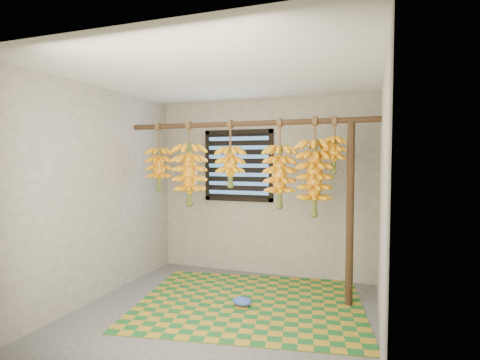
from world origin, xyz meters
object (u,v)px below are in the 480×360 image
at_px(support_post, 350,214).
at_px(banana_bunch_d, 280,176).
at_px(banana_bunch_a, 159,169).
at_px(plastic_bag, 242,301).
at_px(banana_bunch_b, 190,175).
at_px(banana_bunch_c, 230,166).
at_px(woven_mat, 250,303).
at_px(banana_bunch_f, 334,154).
at_px(banana_bunch_e, 314,178).

bearing_deg(support_post, banana_bunch_d, 180.00).
bearing_deg(support_post, banana_bunch_a, -180.00).
distance_m(support_post, plastic_bag, 1.50).
bearing_deg(banana_bunch_a, banana_bunch_b, 0.00).
distance_m(banana_bunch_c, banana_bunch_d, 0.61).
relative_size(woven_mat, banana_bunch_f, 3.92).
distance_m(banana_bunch_a, banana_bunch_c, 0.98).
bearing_deg(banana_bunch_d, woven_mat, -130.12).
distance_m(plastic_bag, banana_bunch_c, 1.53).
height_order(banana_bunch_b, banana_bunch_c, same).
bearing_deg(banana_bunch_a, woven_mat, -12.98).
height_order(banana_bunch_b, banana_bunch_f, same).
xyz_separation_m(banana_bunch_b, banana_bunch_f, (1.74, 0.00, 0.24)).
distance_m(banana_bunch_b, banana_bunch_f, 1.76).
bearing_deg(banana_bunch_b, banana_bunch_e, -0.00).
distance_m(banana_bunch_a, banana_bunch_f, 2.18).
bearing_deg(banana_bunch_e, banana_bunch_d, 180.00).
distance_m(plastic_bag, banana_bunch_d, 1.43).
bearing_deg(woven_mat, support_post, 16.39).
bearing_deg(banana_bunch_c, woven_mat, -41.60).
relative_size(woven_mat, banana_bunch_c, 3.06).
distance_m(support_post, banana_bunch_d, 0.87).
xyz_separation_m(support_post, banana_bunch_d, (-0.78, 0.00, 0.39)).
bearing_deg(support_post, banana_bunch_b, 180.00).
bearing_deg(banana_bunch_c, support_post, 0.00).
distance_m(banana_bunch_a, banana_bunch_b, 0.44).
distance_m(woven_mat, banana_bunch_c, 1.56).
bearing_deg(plastic_bag, woven_mat, 67.15).
relative_size(woven_mat, banana_bunch_d, 2.38).
bearing_deg(banana_bunch_a, banana_bunch_d, 0.00).
distance_m(support_post, woven_mat, 1.47).
bearing_deg(support_post, plastic_bag, -158.75).
bearing_deg(banana_bunch_b, banana_bunch_d, 0.00).
bearing_deg(woven_mat, banana_bunch_b, 161.01).
height_order(plastic_bag, banana_bunch_d, banana_bunch_d).
bearing_deg(plastic_bag, banana_bunch_f, 24.90).
relative_size(support_post, woven_mat, 0.83).
height_order(support_post, banana_bunch_d, banana_bunch_d).
bearing_deg(banana_bunch_f, woven_mat, -160.49).
distance_m(woven_mat, banana_bunch_e, 1.55).
bearing_deg(banana_bunch_c, banana_bunch_d, 0.00).
bearing_deg(banana_bunch_e, banana_bunch_a, 180.00).
xyz_separation_m(support_post, banana_bunch_f, (-0.18, 0.00, 0.64)).
bearing_deg(woven_mat, banana_bunch_e, 25.03).
relative_size(banana_bunch_a, banana_bunch_c, 1.09).
bearing_deg(banana_bunch_f, banana_bunch_e, -180.00).
distance_m(support_post, banana_bunch_b, 1.96).
bearing_deg(banana_bunch_d, banana_bunch_a, -180.00).
bearing_deg(banana_bunch_f, banana_bunch_d, 180.00).
relative_size(plastic_bag, banana_bunch_e, 0.20).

